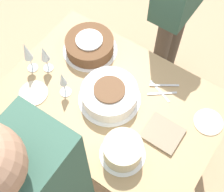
{
  "coord_description": "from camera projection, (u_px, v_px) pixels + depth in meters",
  "views": [
    {
      "loc": [
        -0.47,
        0.69,
        2.3
      ],
      "look_at": [
        0.0,
        0.0,
        0.81
      ],
      "focal_mm": 50.0,
      "sensor_mm": 36.0,
      "label": 1
    }
  ],
  "objects": [
    {
      "name": "ground_plane",
      "position": [
        112.0,
        147.0,
        2.41
      ],
      "size": [
        12.0,
        12.0,
        0.0
      ],
      "primitive_type": "plane",
      "color": "tan"
    },
    {
      "name": "dining_table",
      "position": [
        112.0,
        111.0,
        1.87
      ],
      "size": [
        1.21,
        0.83,
        0.76
      ],
      "color": "tan",
      "rests_on": "ground_plane"
    },
    {
      "name": "cake_center_white",
      "position": [
        109.0,
        95.0,
        1.71
      ],
      "size": [
        0.35,
        0.35,
        0.11
      ],
      "color": "white",
      "rests_on": "dining_table"
    },
    {
      "name": "cake_front_chocolate",
      "position": [
        90.0,
        45.0,
        1.88
      ],
      "size": [
        0.33,
        0.33,
        0.11
      ],
      "color": "white",
      "rests_on": "dining_table"
    },
    {
      "name": "cake_back_decorated",
      "position": [
        123.0,
        150.0,
        1.54
      ],
      "size": [
        0.24,
        0.24,
        0.13
      ],
      "color": "white",
      "rests_on": "dining_table"
    },
    {
      "name": "wine_glass_near",
      "position": [
        27.0,
        52.0,
        1.72
      ],
      "size": [
        0.06,
        0.06,
        0.23
      ],
      "color": "silver",
      "rests_on": "dining_table"
    },
    {
      "name": "wine_glass_far",
      "position": [
        63.0,
        81.0,
        1.67
      ],
      "size": [
        0.07,
        0.07,
        0.19
      ],
      "color": "silver",
      "rests_on": "dining_table"
    },
    {
      "name": "wine_glass_extra",
      "position": [
        44.0,
        54.0,
        1.74
      ],
      "size": [
        0.06,
        0.06,
        0.2
      ],
      "color": "silver",
      "rests_on": "dining_table"
    },
    {
      "name": "dessert_plate_left",
      "position": [
        208.0,
        122.0,
        1.68
      ],
      "size": [
        0.16,
        0.16,
        0.01
      ],
      "color": "beige",
      "rests_on": "dining_table"
    },
    {
      "name": "dessert_plate_right",
      "position": [
        33.0,
        93.0,
        1.77
      ],
      "size": [
        0.17,
        0.17,
        0.01
      ],
      "color": "beige",
      "rests_on": "dining_table"
    },
    {
      "name": "fork_pile",
      "position": [
        162.0,
        90.0,
        1.78
      ],
      "size": [
        0.17,
        0.16,
        0.01
      ],
      "color": "silver",
      "rests_on": "dining_table"
    },
    {
      "name": "napkin_stack",
      "position": [
        163.0,
        133.0,
        1.65
      ],
      "size": [
        0.19,
        0.17,
        0.02
      ],
      "color": "gray",
      "rests_on": "dining_table"
    }
  ]
}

